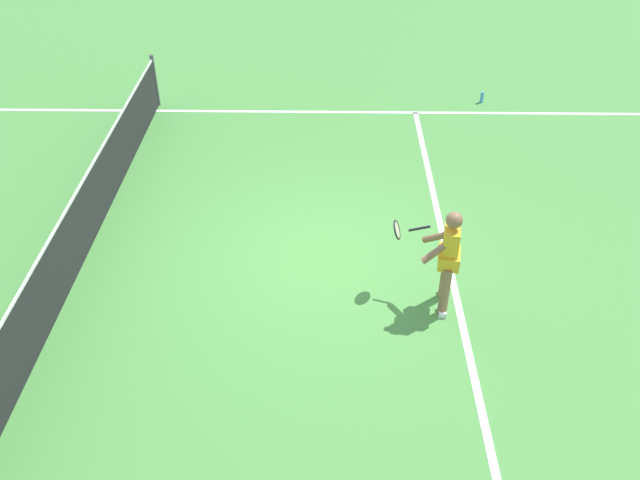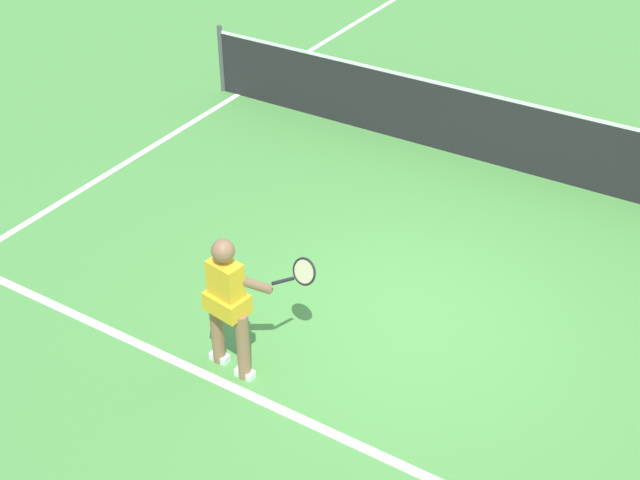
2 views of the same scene
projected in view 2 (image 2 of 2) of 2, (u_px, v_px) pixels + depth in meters
ground_plane at (409, 313)px, 9.07m from camera, size 27.96×27.96×0.00m
service_line_marking at (315, 425)px, 7.72m from camera, size 9.83×0.10×0.01m
sideline_left_marking at (80, 190)px, 11.19m from camera, size 0.10×19.51×0.01m
court_net at (529, 139)px, 11.30m from camera, size 10.51×0.08×1.11m
tennis_player at (230, 301)px, 7.89m from camera, size 0.87×0.91×1.55m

